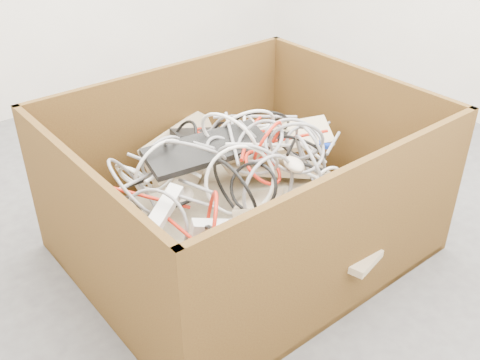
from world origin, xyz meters
TOP-DOWN VIEW (x-y plane):
  - ground at (0.00, 0.00)m, footprint 3.00×3.00m
  - cardboard_box at (-0.26, -0.26)m, footprint 1.23×1.02m
  - keyboard_pile at (-0.21, -0.21)m, footprint 1.11×1.08m
  - mice_scatter at (-0.25, -0.32)m, footprint 0.64×0.71m
  - power_strip_left at (-0.65, -0.32)m, footprint 0.25×0.17m
  - power_strip_right at (-0.48, -0.50)m, footprint 0.27×0.17m
  - vga_plug at (0.14, -0.29)m, footprint 0.06×0.06m
  - cable_tangle at (-0.31, -0.27)m, footprint 1.08×0.79m

SIDE VIEW (x-z plane):
  - ground at x=0.00m, z-range 0.00..0.00m
  - cardboard_box at x=-0.26m, z-range -0.16..0.46m
  - keyboard_pile at x=-0.21m, z-range 0.10..0.46m
  - power_strip_right at x=-0.48m, z-range 0.29..0.39m
  - vga_plug at x=0.14m, z-range 0.33..0.36m
  - mice_scatter at x=-0.25m, z-range 0.25..0.44m
  - power_strip_left at x=-0.65m, z-range 0.31..0.41m
  - cable_tangle at x=-0.31m, z-range 0.16..0.65m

